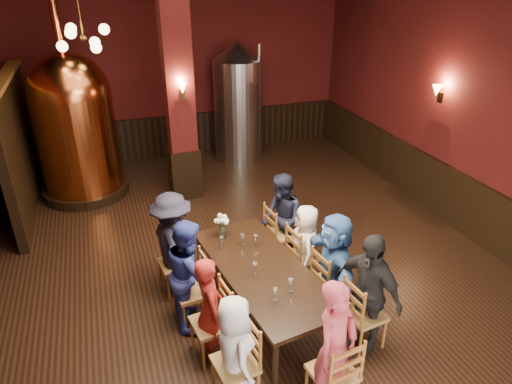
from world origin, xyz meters
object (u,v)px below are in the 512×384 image
object	(u,v)px
person_0	(235,350)
steel_vessel	(238,103)
person_2	(190,273)
dining_table	(263,272)
person_1	(210,309)
copper_kettle	(75,125)
rose_vase	(222,223)

from	to	relation	value
person_0	steel_vessel	xyz separation A→B (m)	(2.07, 6.46, 0.70)
person_2	dining_table	bearing A→B (deg)	-93.74
person_0	steel_vessel	size ratio (longest dim) A/B	0.48
person_1	steel_vessel	bearing A→B (deg)	-16.50
dining_table	person_1	world-z (taller)	person_1
person_2	copper_kettle	xyz separation A→B (m)	(-1.25, 4.38, 0.70)
person_1	steel_vessel	world-z (taller)	steel_vessel
rose_vase	copper_kettle	bearing A→B (deg)	116.65
copper_kettle	rose_vase	xyz separation A→B (m)	(1.86, -3.71, -0.47)
steel_vessel	person_0	bearing A→B (deg)	-107.78
rose_vase	steel_vessel	bearing A→B (deg)	69.90
person_2	rose_vase	bearing A→B (deg)	-32.40
person_1	steel_vessel	size ratio (longest dim) A/B	0.50
person_1	person_2	size ratio (longest dim) A/B	0.91
person_1	rose_vase	size ratio (longest dim) A/B	3.84
dining_table	person_0	distance (m)	1.31
rose_vase	person_2	bearing A→B (deg)	-132.37
steel_vessel	dining_table	bearing A→B (deg)	-104.24
copper_kettle	rose_vase	bearing A→B (deg)	-63.35
person_0	copper_kettle	bearing A→B (deg)	12.55
person_1	steel_vessel	xyz separation A→B (m)	(2.16, 5.80, 0.67)
dining_table	copper_kettle	world-z (taller)	copper_kettle
dining_table	rose_vase	bearing A→B (deg)	99.99
person_0	person_1	world-z (taller)	person_1
steel_vessel	rose_vase	size ratio (longest dim) A/B	7.64
person_2	person_0	bearing A→B (deg)	-162.52
person_0	person_2	size ratio (longest dim) A/B	0.88
person_0	rose_vase	xyz separation A→B (m)	(0.43, 1.98, 0.33)
person_0	steel_vessel	world-z (taller)	steel_vessel
dining_table	copper_kettle	size ratio (longest dim) A/B	0.63
steel_vessel	rose_vase	world-z (taller)	steel_vessel
dining_table	steel_vessel	size ratio (longest dim) A/B	0.93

